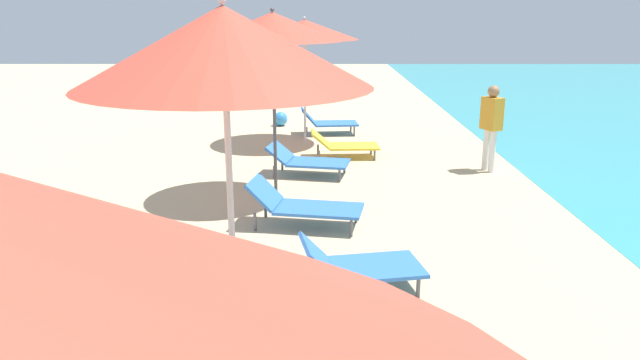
{
  "coord_description": "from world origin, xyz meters",
  "views": [
    {
      "loc": [
        0.4,
        8.11,
        2.75
      ],
      "look_at": [
        0.42,
        13.21,
        1.3
      ],
      "focal_mm": 33.77,
      "sensor_mm": 36.0,
      "label": 1
    }
  ],
  "objects_px": {
    "person_walking_near": "(489,120)",
    "beach_ball": "(278,119)",
    "umbrella_fifth": "(270,27)",
    "lounger_fifth_shoreside": "(305,160)",
    "lounger_farthest_shoreside": "(325,122)",
    "umbrella_farthest": "(302,30)",
    "lounger_fifth_inland": "(300,204)",
    "lounger_farthest_inland": "(341,144)",
    "lounger_fourth_shoreside": "(356,264)",
    "umbrella_fourth": "(221,47)"
  },
  "relations": [
    {
      "from": "lounger_farthest_shoreside",
      "to": "lounger_farthest_inland",
      "type": "height_order",
      "value": "lounger_farthest_shoreside"
    },
    {
      "from": "umbrella_fourth",
      "to": "lounger_fourth_shoreside",
      "type": "distance_m",
      "value": 2.75
    },
    {
      "from": "umbrella_fourth",
      "to": "beach_ball",
      "type": "relative_size",
      "value": 8.28
    },
    {
      "from": "lounger_fourth_shoreside",
      "to": "lounger_fifth_shoreside",
      "type": "distance_m",
      "value": 4.4
    },
    {
      "from": "lounger_fourth_shoreside",
      "to": "umbrella_farthest",
      "type": "bearing_deg",
      "value": 85.45
    },
    {
      "from": "person_walking_near",
      "to": "lounger_farthest_inland",
      "type": "bearing_deg",
      "value": -46.69
    },
    {
      "from": "umbrella_fourth",
      "to": "lounger_farthest_inland",
      "type": "relative_size",
      "value": 2.16
    },
    {
      "from": "lounger_farthest_inland",
      "to": "lounger_fourth_shoreside",
      "type": "bearing_deg",
      "value": -93.15
    },
    {
      "from": "person_walking_near",
      "to": "beach_ball",
      "type": "xyz_separation_m",
      "value": [
        -3.93,
        4.29,
        -0.73
      ]
    },
    {
      "from": "umbrella_fifth",
      "to": "umbrella_farthest",
      "type": "bearing_deg",
      "value": 84.78
    },
    {
      "from": "lounger_fifth_shoreside",
      "to": "beach_ball",
      "type": "xyz_separation_m",
      "value": [
        -0.74,
        4.59,
        -0.1
      ]
    },
    {
      "from": "umbrella_fifth",
      "to": "beach_ball",
      "type": "distance_m",
      "value": 6.29
    },
    {
      "from": "umbrella_fourth",
      "to": "umbrella_fifth",
      "type": "xyz_separation_m",
      "value": [
        0.02,
        4.34,
        0.02
      ]
    },
    {
      "from": "lounger_fourth_shoreside",
      "to": "umbrella_farthest",
      "type": "distance_m",
      "value": 7.3
    },
    {
      "from": "umbrella_fourth",
      "to": "lounger_farthest_shoreside",
      "type": "height_order",
      "value": "umbrella_fourth"
    },
    {
      "from": "umbrella_fourth",
      "to": "lounger_farthest_inland",
      "type": "bearing_deg",
      "value": 80.65
    },
    {
      "from": "lounger_farthest_inland",
      "to": "beach_ball",
      "type": "distance_m",
      "value": 3.56
    },
    {
      "from": "lounger_farthest_shoreside",
      "to": "umbrella_fifth",
      "type": "bearing_deg",
      "value": -104.94
    },
    {
      "from": "lounger_fifth_shoreside",
      "to": "lounger_farthest_shoreside",
      "type": "height_order",
      "value": "lounger_farthest_shoreside"
    },
    {
      "from": "lounger_farthest_shoreside",
      "to": "beach_ball",
      "type": "xyz_separation_m",
      "value": [
        -1.14,
        1.02,
        -0.12
      ]
    },
    {
      "from": "lounger_farthest_shoreside",
      "to": "lounger_farthest_inland",
      "type": "distance_m",
      "value": 2.27
    },
    {
      "from": "beach_ball",
      "to": "lounger_farthest_shoreside",
      "type": "bearing_deg",
      "value": -41.88
    },
    {
      "from": "lounger_fourth_shoreside",
      "to": "lounger_fifth_inland",
      "type": "height_order",
      "value": "lounger_fifth_inland"
    },
    {
      "from": "umbrella_fifth",
      "to": "person_walking_near",
      "type": "distance_m",
      "value": 4.26
    },
    {
      "from": "lounger_fifth_inland",
      "to": "lounger_farthest_inland",
      "type": "bearing_deg",
      "value": 90.03
    },
    {
      "from": "lounger_fifth_inland",
      "to": "umbrella_farthest",
      "type": "height_order",
      "value": "umbrella_farthest"
    },
    {
      "from": "lounger_fifth_shoreside",
      "to": "beach_ball",
      "type": "height_order",
      "value": "lounger_fifth_shoreside"
    },
    {
      "from": "umbrella_fifth",
      "to": "lounger_farthest_inland",
      "type": "xyz_separation_m",
      "value": [
        1.12,
        2.56,
        -2.25
      ]
    },
    {
      "from": "lounger_fourth_shoreside",
      "to": "umbrella_farthest",
      "type": "xyz_separation_m",
      "value": [
        -0.71,
        6.96,
        2.08
      ]
    },
    {
      "from": "lounger_fourth_shoreside",
      "to": "lounger_fifth_inland",
      "type": "distance_m",
      "value": 1.94
    },
    {
      "from": "lounger_fourth_shoreside",
      "to": "lounger_fifth_shoreside",
      "type": "relative_size",
      "value": 0.9
    },
    {
      "from": "lounger_fourth_shoreside",
      "to": "lounger_farthest_inland",
      "type": "bearing_deg",
      "value": 79.04
    },
    {
      "from": "lounger_fourth_shoreside",
      "to": "beach_ball",
      "type": "bearing_deg",
      "value": 88.26
    },
    {
      "from": "umbrella_fourth",
      "to": "person_walking_near",
      "type": "height_order",
      "value": "umbrella_fourth"
    },
    {
      "from": "lounger_farthest_inland",
      "to": "person_walking_near",
      "type": "distance_m",
      "value": 2.78
    },
    {
      "from": "lounger_farthest_shoreside",
      "to": "lounger_fifth_shoreside",
      "type": "bearing_deg",
      "value": -101.36
    },
    {
      "from": "umbrella_fourth",
      "to": "lounger_fourth_shoreside",
      "type": "relative_size",
      "value": 2.17
    },
    {
      "from": "lounger_farthest_shoreside",
      "to": "beach_ball",
      "type": "height_order",
      "value": "lounger_farthest_shoreside"
    },
    {
      "from": "umbrella_fifth",
      "to": "lounger_farthest_inland",
      "type": "height_order",
      "value": "umbrella_fifth"
    },
    {
      "from": "lounger_fifth_inland",
      "to": "umbrella_farthest",
      "type": "bearing_deg",
      "value": 101.05
    },
    {
      "from": "lounger_fourth_shoreside",
      "to": "lounger_fifth_shoreside",
      "type": "height_order",
      "value": "lounger_fourth_shoreside"
    },
    {
      "from": "umbrella_fifth",
      "to": "lounger_fifth_shoreside",
      "type": "height_order",
      "value": "umbrella_fifth"
    },
    {
      "from": "umbrella_farthest",
      "to": "beach_ball",
      "type": "bearing_deg",
      "value": 108.06
    },
    {
      "from": "lounger_farthest_shoreside",
      "to": "lounger_farthest_inland",
      "type": "bearing_deg",
      "value": -87.99
    },
    {
      "from": "person_walking_near",
      "to": "beach_ball",
      "type": "relative_size",
      "value": 4.39
    },
    {
      "from": "lounger_fifth_inland",
      "to": "beach_ball",
      "type": "distance_m",
      "value": 7.14
    },
    {
      "from": "umbrella_fourth",
      "to": "lounger_fifth_shoreside",
      "type": "xyz_separation_m",
      "value": [
        0.46,
        5.58,
        -2.22
      ]
    },
    {
      "from": "lounger_fifth_shoreside",
      "to": "lounger_farthest_shoreside",
      "type": "bearing_deg",
      "value": 94.5
    },
    {
      "from": "lounger_fifth_inland",
      "to": "lounger_farthest_inland",
      "type": "xyz_separation_m",
      "value": [
        0.68,
        3.83,
        -0.04
      ]
    },
    {
      "from": "umbrella_fifth",
      "to": "beach_ball",
      "type": "relative_size",
      "value": 8.09
    }
  ]
}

